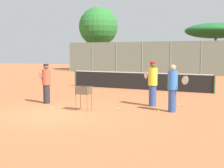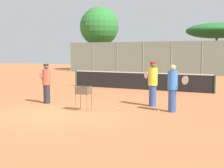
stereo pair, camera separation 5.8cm
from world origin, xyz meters
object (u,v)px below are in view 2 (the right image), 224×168
object	(u,v)px
player_yellow_shirt	(46,83)
player_red_cap	(153,83)
ball_cart	(83,92)
tennis_net	(138,80)
player_white_outfit	(173,88)

from	to	relation	value
player_yellow_shirt	player_red_cap	bearing A→B (deg)	-140.62
player_yellow_shirt	ball_cart	world-z (taller)	player_yellow_shirt
tennis_net	player_red_cap	distance (m)	6.03
ball_cart	player_white_outfit	bearing A→B (deg)	21.55
player_white_outfit	tennis_net	bearing A→B (deg)	141.90
player_white_outfit	ball_cart	world-z (taller)	player_white_outfit
player_white_outfit	player_yellow_shirt	size ratio (longest dim) A/B	1.03
tennis_net	player_yellow_shirt	world-z (taller)	player_yellow_shirt
player_white_outfit	player_red_cap	xyz separation A→B (m)	(-1.11, 0.92, 0.05)
tennis_net	player_yellow_shirt	xyz separation A→B (m)	(-1.88, -6.75, 0.37)
tennis_net	player_white_outfit	distance (m)	7.37
tennis_net	player_yellow_shirt	bearing A→B (deg)	-105.58
tennis_net	ball_cart	xyz separation A→B (m)	(0.56, -7.59, 0.18)
tennis_net	player_white_outfit	xyz separation A→B (m)	(3.80, -6.31, 0.39)
ball_cart	tennis_net	bearing A→B (deg)	94.22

